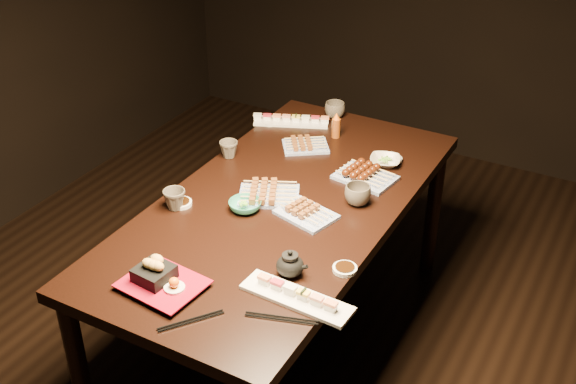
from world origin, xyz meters
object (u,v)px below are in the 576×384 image
object	(u,v)px
sushi_platter_near	(297,294)
teacup_mid_right	(358,195)
yakitori_plate_right	(306,210)
yakitori_plate_left	(305,143)
edamame_bowl_green	(245,206)
yakitori_plate_center	(269,191)
teacup_near_left	(175,199)
teacup_far_left	(229,149)
teacup_far_right	(335,110)
sushi_platter_far	(291,119)
tempura_tray	(162,276)
dining_table	(282,275)
condiment_bottle	(336,125)
teapot	(290,263)
edamame_bowl_cream	(385,161)

from	to	relation	value
sushi_platter_near	teacup_mid_right	world-z (taller)	teacup_mid_right
yakitori_plate_right	yakitori_plate_left	size ratio (longest dim) A/B	1.08
yakitori_plate_left	edamame_bowl_green	bearing A→B (deg)	-121.62
yakitori_plate_center	teacup_near_left	size ratio (longest dim) A/B	2.72
teacup_far_left	teacup_far_right	size ratio (longest dim) A/B	0.83
yakitori_plate_right	teacup_far_left	distance (m)	0.59
sushi_platter_near	yakitori_plate_right	bearing A→B (deg)	116.82
yakitori_plate_center	teacup_far_left	size ratio (longest dim) A/B	2.93
teacup_mid_right	teacup_far_left	size ratio (longest dim) A/B	1.28
yakitori_plate_center	edamame_bowl_green	distance (m)	0.13
yakitori_plate_center	edamame_bowl_green	size ratio (longest dim) A/B	1.87
yakitori_plate_center	teacup_far_right	world-z (taller)	teacup_far_right
sushi_platter_far	tempura_tray	world-z (taller)	tempura_tray
dining_table	tempura_tray	xyz separation A→B (m)	(-0.08, -0.68, 0.42)
dining_table	condiment_bottle	world-z (taller)	condiment_bottle
teapot	sushi_platter_far	bearing A→B (deg)	112.13
sushi_platter_near	yakitori_plate_right	world-z (taller)	yakitori_plate_right
yakitori_plate_left	teacup_far_right	xyz separation A→B (m)	(-0.02, 0.36, 0.01)
edamame_bowl_green	tempura_tray	xyz separation A→B (m)	(0.01, -0.55, 0.03)
teacup_far_left	teacup_far_right	xyz separation A→B (m)	(0.24, 0.60, 0.00)
sushi_platter_far	teacup_near_left	distance (m)	0.91
sushi_platter_far	teacup_far_left	world-z (taller)	teacup_far_left
edamame_bowl_green	condiment_bottle	bearing A→B (deg)	87.20
teacup_near_left	edamame_bowl_green	bearing A→B (deg)	26.27
teacup_far_left	dining_table	bearing A→B (deg)	-28.62
yakitori_plate_left	yakitori_plate_center	bearing A→B (deg)	-116.26
yakitori_plate_left	edamame_bowl_cream	bearing A→B (deg)	-30.69
edamame_bowl_cream	yakitori_plate_left	bearing A→B (deg)	-175.40
teacup_near_left	teacup_far_right	bearing A→B (deg)	79.94
sushi_platter_near	yakitori_plate_center	bearing A→B (deg)	131.08
teacup_mid_right	condiment_bottle	world-z (taller)	condiment_bottle
dining_table	teacup_near_left	world-z (taller)	teacup_near_left
edamame_bowl_green	condiment_bottle	distance (m)	0.75
edamame_bowl_green	teacup_far_left	world-z (taller)	teacup_far_left
sushi_platter_near	teacup_mid_right	xyz separation A→B (m)	(-0.07, 0.64, 0.02)
tempura_tray	condiment_bottle	distance (m)	1.30
yakitori_plate_center	edamame_bowl_cream	world-z (taller)	yakitori_plate_center
yakitori_plate_center	sushi_platter_near	bearing A→B (deg)	-77.86
edamame_bowl_cream	teacup_near_left	world-z (taller)	teacup_near_left
yakitori_plate_center	teapot	world-z (taller)	teapot
edamame_bowl_cream	teacup_far_left	world-z (taller)	teacup_far_left
edamame_bowl_green	tempura_tray	bearing A→B (deg)	-88.56
yakitori_plate_right	teacup_far_left	bearing A→B (deg)	168.73
sushi_platter_near	yakitori_plate_center	xyz separation A→B (m)	(-0.40, 0.51, 0.01)
tempura_tray	yakitori_plate_left	bearing A→B (deg)	98.14
dining_table	sushi_platter_far	distance (m)	0.83
yakitori_plate_left	teacup_far_left	bearing A→B (deg)	-171.93
teacup_far_right	edamame_bowl_cream	bearing A→B (deg)	-38.96
edamame_bowl_green	teacup_mid_right	size ratio (longest dim) A/B	1.23
edamame_bowl_green	condiment_bottle	xyz separation A→B (m)	(0.04, 0.75, 0.04)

